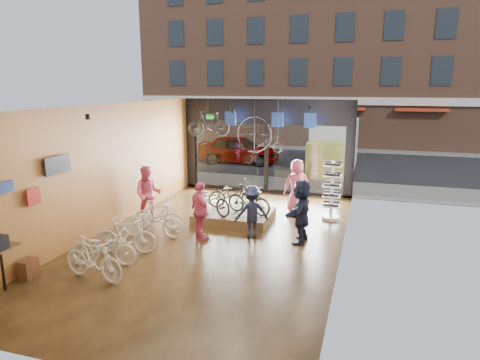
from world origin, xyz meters
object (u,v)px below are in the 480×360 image
at_px(customer_4, 297,186).
at_px(hung_bike, 208,124).
at_px(display_bike_left, 210,199).
at_px(customer_3, 252,212).
at_px(box_truck, 333,147).
at_px(floor_bike_5, 158,215).
at_px(display_bike_mid, 249,200).
at_px(display_bike_right, 233,193).
at_px(customer_1, 148,194).
at_px(floor_bike_2, 103,248).
at_px(display_platform, 234,216).
at_px(sunglasses_rack, 332,191).
at_px(penny_farthing, 262,136).
at_px(floor_bike_1, 93,259).
at_px(floor_bike_4, 152,221).
at_px(customer_5, 301,211).
at_px(street_car, 239,149).
at_px(customer_2, 200,211).
at_px(floor_bike_3, 125,235).

relative_size(customer_4, hung_bike, 1.17).
relative_size(display_bike_left, customer_3, 1.16).
relative_size(box_truck, floor_bike_5, 4.18).
bearing_deg(display_bike_mid, floor_bike_5, 136.51).
distance_m(display_bike_right, customer_1, 2.83).
distance_m(display_bike_left, display_bike_mid, 1.23).
xyz_separation_m(floor_bike_2, display_platform, (2.00, 4.29, -0.29)).
relative_size(floor_bike_2, customer_4, 0.90).
distance_m(floor_bike_2, sunglasses_rack, 7.36).
xyz_separation_m(box_truck, sunglasses_rack, (0.68, -8.07, -0.30)).
relative_size(customer_3, penny_farthing, 0.91).
relative_size(floor_bike_5, customer_3, 1.00).
bearing_deg(floor_bike_1, hung_bike, 9.19).
bearing_deg(customer_3, floor_bike_2, 15.02).
bearing_deg(customer_3, floor_bike_1, 24.89).
relative_size(floor_bike_4, display_bike_left, 1.03).
height_order(display_bike_right, customer_4, customer_4).
xyz_separation_m(customer_4, customer_5, (0.63, -2.94, -0.02)).
bearing_deg(box_truck, street_car, 169.41).
distance_m(floor_bike_5, customer_2, 1.65).
bearing_deg(floor_bike_1, customer_4, -18.66).
bearing_deg(floor_bike_5, box_truck, -27.39).
bearing_deg(customer_1, hung_bike, 56.14).
bearing_deg(box_truck, floor_bike_3, -108.36).
xyz_separation_m(floor_bike_3, floor_bike_5, (-0.06, 1.94, -0.04)).
height_order(display_bike_right, customer_5, customer_5).
xyz_separation_m(floor_bike_1, floor_bike_5, (-0.23, 3.53, -0.04)).
height_order(floor_bike_1, sunglasses_rack, sunglasses_rack).
bearing_deg(hung_bike, floor_bike_4, 164.74).
distance_m(display_bike_mid, customer_2, 2.06).
height_order(street_car, customer_2, customer_2).
bearing_deg(display_bike_right, floor_bike_3, 129.33).
bearing_deg(street_car, customer_1, -178.10).
bearing_deg(customer_2, sunglasses_rack, -95.29).
distance_m(floor_bike_1, customer_1, 4.38).
relative_size(display_bike_right, sunglasses_rack, 0.89).
bearing_deg(floor_bike_4, floor_bike_1, 172.97).
relative_size(customer_4, penny_farthing, 1.09).
xyz_separation_m(floor_bike_5, customer_1, (-0.72, 0.73, 0.44)).
bearing_deg(customer_3, display_platform, -84.18).
bearing_deg(floor_bike_5, customer_1, 38.73).
bearing_deg(display_bike_left, box_truck, 9.46).
bearing_deg(customer_1, customer_3, -27.02).
height_order(box_truck, customer_1, box_truck).
height_order(display_bike_right, customer_3, customer_3).
bearing_deg(customer_3, box_truck, -126.63).
height_order(display_bike_right, sunglasses_rack, sunglasses_rack).
xyz_separation_m(street_car, floor_bike_5, (1.08, -11.71, -0.32)).
bearing_deg(display_bike_right, street_car, -12.50).
relative_size(street_car, display_bike_left, 2.58).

